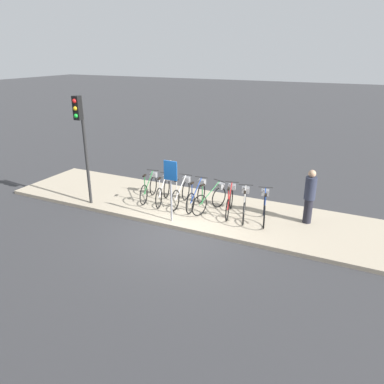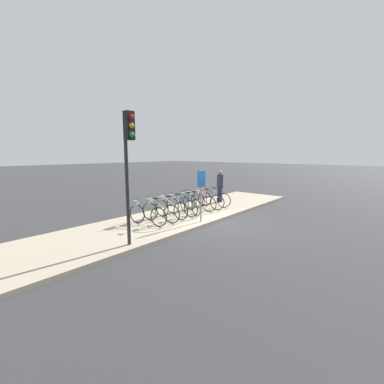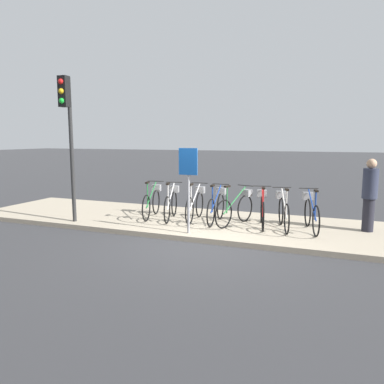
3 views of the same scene
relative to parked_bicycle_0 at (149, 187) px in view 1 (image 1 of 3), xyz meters
The scene contains 13 objects.
ground_plane 2.73m from the parked_bicycle_0, 36.88° to the right, with size 120.00×120.00×0.00m, color #38383A.
sidewalk 2.19m from the parked_bicycle_0, ahead, with size 14.44×3.27×0.12m.
parked_bicycle_0 is the anchor object (origin of this frame).
parked_bicycle_1 0.60m from the parked_bicycle_0, ahead, with size 0.56×1.64×1.03m.
parked_bicycle_2 1.27m from the parked_bicycle_0, ahead, with size 0.46×1.68×1.03m.
parked_bicycle_3 1.87m from the parked_bicycle_0, ahead, with size 0.46×1.68×1.03m.
parked_bicycle_4 2.41m from the parked_bicycle_0, ahead, with size 0.65×1.61×1.03m.
parked_bicycle_5 3.05m from the parked_bicycle_0, ahead, with size 0.55×1.65×1.03m.
parked_bicycle_6 3.57m from the parked_bicycle_0, ahead, with size 0.60×1.63×1.03m.
parked_bicycle_7 4.20m from the parked_bicycle_0, ahead, with size 0.59×1.63×1.03m.
pedestrian 5.49m from the parked_bicycle_0, ahead, with size 0.34×0.34×1.70m.
traffic_light 3.06m from the parked_bicycle_0, 140.48° to the right, with size 0.24×0.40×3.68m.
sign_post 2.26m from the parked_bicycle_0, 39.08° to the right, with size 0.44×0.07×1.95m.
Camera 1 is at (4.73, -9.03, 5.13)m, focal length 35.00 mm.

